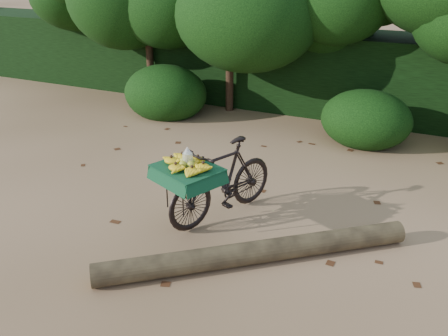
% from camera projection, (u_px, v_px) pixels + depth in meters
% --- Properties ---
extents(ground, '(80.00, 80.00, 0.00)m').
position_uv_depth(ground, '(192.00, 233.00, 6.35)').
color(ground, tan).
rests_on(ground, ground).
extents(vendor_bicycle, '(1.34, 1.97, 1.13)m').
position_uv_depth(vendor_bicycle, '(221.00, 180.00, 6.52)').
color(vendor_bicycle, black).
rests_on(vendor_bicycle, ground).
extents(fallen_log, '(3.18, 2.64, 0.28)m').
position_uv_depth(fallen_log, '(256.00, 252.00, 5.69)').
color(fallen_log, brown).
rests_on(fallen_log, ground).
extents(hedge_backdrop, '(26.00, 1.80, 1.80)m').
position_uv_depth(hedge_backdrop, '(318.00, 71.00, 11.19)').
color(hedge_backdrop, black).
rests_on(hedge_backdrop, ground).
extents(tree_row, '(14.50, 2.00, 4.00)m').
position_uv_depth(tree_row, '(283.00, 25.00, 10.33)').
color(tree_row, black).
rests_on(tree_row, ground).
extents(bush_clumps, '(8.80, 1.70, 0.90)m').
position_uv_depth(bush_clumps, '(315.00, 115.00, 9.53)').
color(bush_clumps, black).
rests_on(bush_clumps, ground).
extents(leaf_litter, '(7.00, 7.30, 0.01)m').
position_uv_depth(leaf_litter, '(213.00, 211.00, 6.89)').
color(leaf_litter, '#432412').
rests_on(leaf_litter, ground).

